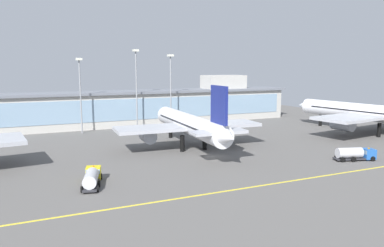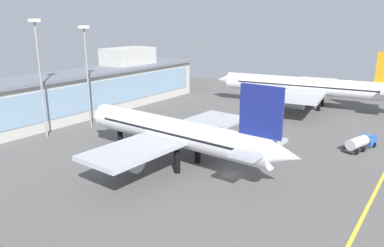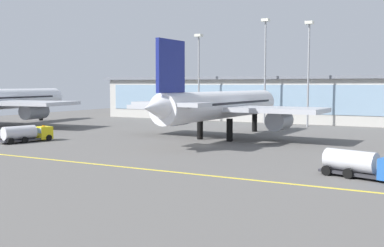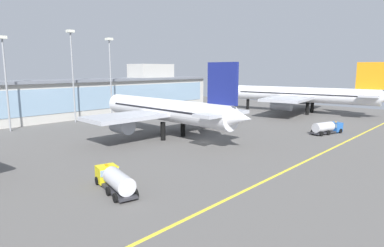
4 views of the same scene
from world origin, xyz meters
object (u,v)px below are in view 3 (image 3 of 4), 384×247
Objects in this scene: airliner_near_right at (222,106)px; apron_light_mast_west at (265,57)px; fuel_tanker_truck at (365,165)px; apron_light_mast_east at (309,58)px; baggage_tug_near at (28,133)px; apron_light_mast_centre at (199,65)px.

apron_light_mast_west is (-3.91, 34.50, 10.81)m from airliner_near_right.
apron_light_mast_east is at bearing 126.38° from fuel_tanker_truck.
baggage_tug_near is 0.36× the size of apron_light_mast_west.
airliner_near_right is 5.10× the size of fuel_tanker_truck.
apron_light_mast_centre is 0.94× the size of apron_light_mast_east.
airliner_near_right is 5.10× the size of baggage_tug_near.
fuel_tanker_truck is (28.75, -26.48, -4.59)m from airliner_near_right.
airliner_near_right is at bearing 153.94° from fuel_tanker_truck.
baggage_tug_near is at bearing 128.92° from airliner_near_right.
airliner_near_right is at bearing -83.54° from apron_light_mast_west.
baggage_tug_near is 61.71m from apron_light_mast_west.
apron_light_mast_west is 1.06× the size of apron_light_mast_east.
apron_light_mast_centre is at bearing 146.92° from fuel_tanker_truck.
apron_light_mast_east reaches higher than airliner_near_right.
airliner_near_right is at bearing -39.07° from baggage_tug_near.
fuel_tanker_truck is 0.38× the size of apron_light_mast_east.
fuel_tanker_truck is at bearing -81.65° from baggage_tug_near.
apron_light_mast_west reaches higher than apron_light_mast_centre.
baggage_tug_near is 65.21m from apron_light_mast_east.
baggage_tug_near is 0.40× the size of apron_light_mast_centre.
apron_light_mast_centre is (5.61, 53.65, 13.75)m from baggage_tug_near.
fuel_tanker_truck is at bearing -49.67° from apron_light_mast_centre.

